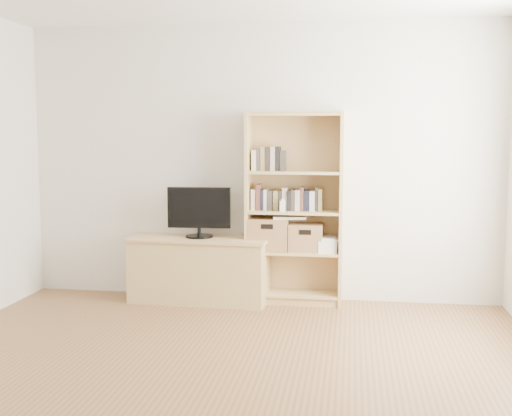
% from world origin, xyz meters
% --- Properties ---
extents(floor, '(4.50, 5.00, 0.01)m').
position_xyz_m(floor, '(0.00, 0.00, 0.00)').
color(floor, brown).
rests_on(floor, ground).
extents(back_wall, '(4.50, 0.02, 2.60)m').
position_xyz_m(back_wall, '(0.00, 2.50, 1.30)').
color(back_wall, silver).
rests_on(back_wall, floor).
extents(tv_stand, '(1.30, 0.54, 0.58)m').
position_xyz_m(tv_stand, '(-0.55, 2.26, 0.29)').
color(tv_stand, tan).
rests_on(tv_stand, floor).
extents(bookshelf, '(0.89, 0.32, 1.78)m').
position_xyz_m(bookshelf, '(0.34, 2.34, 0.89)').
color(bookshelf, tan).
rests_on(bookshelf, floor).
extents(television, '(0.59, 0.08, 0.46)m').
position_xyz_m(television, '(-0.55, 2.26, 0.84)').
color(television, black).
rests_on(television, tv_stand).
extents(books_row_mid, '(0.86, 0.18, 0.23)m').
position_xyz_m(books_row_mid, '(0.34, 2.36, 0.98)').
color(books_row_mid, beige).
rests_on(books_row_mid, bookshelf).
extents(books_row_upper, '(0.37, 0.15, 0.19)m').
position_xyz_m(books_row_upper, '(0.14, 2.36, 1.33)').
color(books_row_upper, beige).
rests_on(books_row_upper, bookshelf).
extents(baby_monitor, '(0.06, 0.04, 0.10)m').
position_xyz_m(baby_monitor, '(0.24, 2.24, 0.92)').
color(baby_monitor, white).
rests_on(baby_monitor, bookshelf).
extents(basket_left, '(0.37, 0.31, 0.30)m').
position_xyz_m(basket_left, '(0.10, 2.34, 0.64)').
color(basket_left, olive).
rests_on(basket_left, bookshelf).
extents(basket_right, '(0.31, 0.26, 0.25)m').
position_xyz_m(basket_right, '(0.45, 2.34, 0.62)').
color(basket_right, olive).
rests_on(basket_right, bookshelf).
extents(laptop, '(0.33, 0.25, 0.02)m').
position_xyz_m(laptop, '(0.29, 2.33, 0.81)').
color(laptop, white).
rests_on(laptop, basket_left).
extents(magazine_stack, '(0.19, 0.26, 0.11)m').
position_xyz_m(magazine_stack, '(0.64, 2.34, 0.55)').
color(magazine_stack, silver).
rests_on(magazine_stack, bookshelf).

